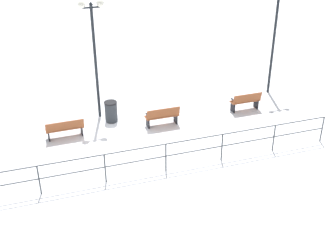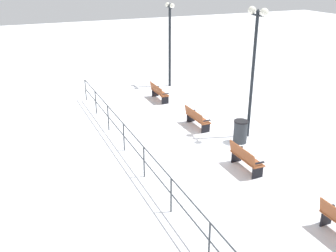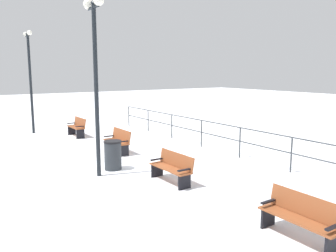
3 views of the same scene
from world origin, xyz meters
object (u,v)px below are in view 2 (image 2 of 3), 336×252
at_px(bench_fourth, 159,92).
at_px(bench_third, 197,118).
at_px(lamppost_middle, 255,48).
at_px(trash_bin, 240,132).
at_px(lamppost_far, 170,34).
at_px(bench_second, 245,158).

bearing_deg(bench_fourth, bench_third, -88.49).
relative_size(lamppost_middle, trash_bin, 5.54).
height_order(bench_third, lamppost_far, lamppost_far).
bearing_deg(lamppost_middle, bench_fourth, 105.51).
bearing_deg(bench_third, lamppost_far, 75.34).
bearing_deg(bench_second, trash_bin, 60.57).
distance_m(bench_fourth, trash_bin, 6.40).
distance_m(bench_third, trash_bin, 2.32).
height_order(bench_second, bench_third, bench_second).
xyz_separation_m(bench_second, lamppost_middle, (1.80, 2.45, 3.27)).
xyz_separation_m(bench_second, lamppost_far, (1.80, 10.62, 2.62)).
bearing_deg(bench_third, bench_second, -94.80).
height_order(bench_third, bench_fourth, bench_fourth).
relative_size(bench_third, bench_fourth, 0.99).
bearing_deg(lamppost_far, trash_bin, -94.39).
xyz_separation_m(bench_fourth, trash_bin, (0.98, -6.33, 0.02)).
xyz_separation_m(lamppost_middle, trash_bin, (-0.66, -0.41, -3.26)).
height_order(lamppost_middle, trash_bin, lamppost_middle).
bearing_deg(bench_third, trash_bin, -68.86).
xyz_separation_m(lamppost_middle, lamppost_far, (0.00, 8.17, -0.65)).
bearing_deg(lamppost_middle, lamppost_far, 90.00).
relative_size(bench_third, trash_bin, 1.66).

